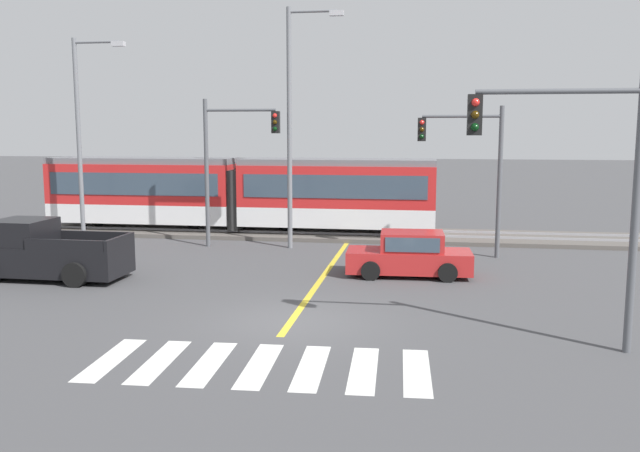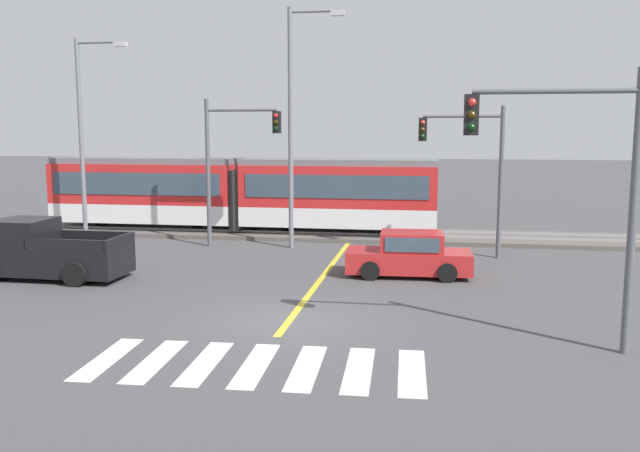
# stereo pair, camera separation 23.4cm
# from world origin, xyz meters

# --- Properties ---
(ground_plane) EXTENTS (200.00, 200.00, 0.00)m
(ground_plane) POSITION_xyz_m (0.00, 0.00, 0.00)
(ground_plane) COLOR #474749
(track_bed) EXTENTS (120.00, 4.00, 0.18)m
(track_bed) POSITION_xyz_m (0.00, 14.35, 0.09)
(track_bed) COLOR #56514C
(track_bed) RESTS_ON ground
(rail_near) EXTENTS (120.00, 0.08, 0.10)m
(rail_near) POSITION_xyz_m (0.00, 13.63, 0.23)
(rail_near) COLOR #939399
(rail_near) RESTS_ON track_bed
(rail_far) EXTENTS (120.00, 0.08, 0.10)m
(rail_far) POSITION_xyz_m (0.00, 15.07, 0.23)
(rail_far) COLOR #939399
(rail_far) RESTS_ON track_bed
(light_rail_tram) EXTENTS (18.50, 2.64, 3.43)m
(light_rail_tram) POSITION_xyz_m (-5.42, 14.34, 2.05)
(light_rail_tram) COLOR silver
(light_rail_tram) RESTS_ON track_bed
(crosswalk_stripe_0) EXTENTS (0.67, 2.82, 0.01)m
(crosswalk_stripe_0) POSITION_xyz_m (-3.30, -3.47, 0.00)
(crosswalk_stripe_0) COLOR silver
(crosswalk_stripe_0) RESTS_ON ground
(crosswalk_stripe_1) EXTENTS (0.67, 2.82, 0.01)m
(crosswalk_stripe_1) POSITION_xyz_m (-2.20, -3.43, 0.00)
(crosswalk_stripe_1) COLOR silver
(crosswalk_stripe_1) RESTS_ON ground
(crosswalk_stripe_2) EXTENTS (0.67, 2.82, 0.01)m
(crosswalk_stripe_2) POSITION_xyz_m (-1.10, -3.39, 0.00)
(crosswalk_stripe_2) COLOR silver
(crosswalk_stripe_2) RESTS_ON ground
(crosswalk_stripe_3) EXTENTS (0.67, 2.82, 0.01)m
(crosswalk_stripe_3) POSITION_xyz_m (0.00, -3.34, 0.00)
(crosswalk_stripe_3) COLOR silver
(crosswalk_stripe_3) RESTS_ON ground
(crosswalk_stripe_4) EXTENTS (0.67, 2.82, 0.01)m
(crosswalk_stripe_4) POSITION_xyz_m (1.10, -3.30, 0.00)
(crosswalk_stripe_4) COLOR silver
(crosswalk_stripe_4) RESTS_ON ground
(crosswalk_stripe_5) EXTENTS (0.67, 2.82, 0.01)m
(crosswalk_stripe_5) POSITION_xyz_m (2.20, -3.25, 0.00)
(crosswalk_stripe_5) COLOR silver
(crosswalk_stripe_5) RESTS_ON ground
(crosswalk_stripe_6) EXTENTS (0.67, 2.82, 0.01)m
(crosswalk_stripe_6) POSITION_xyz_m (3.30, -3.21, 0.00)
(crosswalk_stripe_6) COLOR silver
(crosswalk_stripe_6) RESTS_ON ground
(lane_centre_line) EXTENTS (0.20, 13.69, 0.01)m
(lane_centre_line) POSITION_xyz_m (0.00, 5.50, 0.00)
(lane_centre_line) COLOR gold
(lane_centre_line) RESTS_ON ground
(sedan_crossing) EXTENTS (4.26, 2.04, 1.52)m
(sedan_crossing) POSITION_xyz_m (2.89, 6.11, 0.70)
(sedan_crossing) COLOR #B22323
(sedan_crossing) RESTS_ON ground
(pickup_truck) EXTENTS (5.43, 2.30, 1.98)m
(pickup_truck) POSITION_xyz_m (-9.22, 3.78, 0.84)
(pickup_truck) COLOR black
(pickup_truck) RESTS_ON ground
(traffic_light_near_right) EXTENTS (3.75, 0.38, 6.27)m
(traffic_light_near_right) POSITION_xyz_m (6.71, -1.21, 4.11)
(traffic_light_near_right) COLOR #515459
(traffic_light_near_right) RESTS_ON ground
(traffic_light_far_left) EXTENTS (3.25, 0.38, 6.22)m
(traffic_light_far_left) POSITION_xyz_m (-4.72, 10.70, 4.05)
(traffic_light_far_left) COLOR #515459
(traffic_light_far_left) RESTS_ON ground
(traffic_light_far_right) EXTENTS (3.25, 0.38, 5.85)m
(traffic_light_far_right) POSITION_xyz_m (5.10, 10.01, 3.86)
(traffic_light_far_right) COLOR #515459
(traffic_light_far_right) RESTS_ON ground
(street_lamp_west) EXTENTS (2.43, 0.28, 8.91)m
(street_lamp_west) POSITION_xyz_m (-11.69, 11.51, 5.07)
(street_lamp_west) COLOR slate
(street_lamp_west) RESTS_ON ground
(street_lamp_centre) EXTENTS (2.33, 0.28, 9.85)m
(street_lamp_centre) POSITION_xyz_m (-2.03, 10.88, 5.54)
(street_lamp_centre) COLOR slate
(street_lamp_centre) RESTS_ON ground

